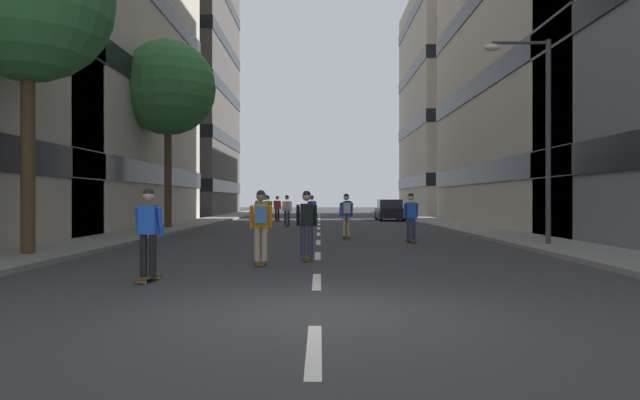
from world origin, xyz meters
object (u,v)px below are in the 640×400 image
Objects in this scene: skater_3 at (278,207)px; skater_9 at (347,213)px; skater_1 at (348,208)px; skater_7 at (412,215)px; skater_8 at (260,206)px; skater_4 at (149,230)px; parked_car_near at (390,211)px; skater_2 at (266,211)px; skater_6 at (313,208)px; streetlamp_right at (538,118)px; skater_10 at (308,222)px; street_tree_near at (169,88)px; skater_5 at (262,222)px; skater_0 at (269,208)px; skater_11 at (288,209)px.

skater_9 is at bearing -77.16° from skater_3.
skater_7 is (1.53, -15.74, 0.00)m from skater_1.
skater_3 is 1.00× the size of skater_8.
parked_car_near is at bearing 75.23° from skater_4.
skater_6 is at bearing 75.40° from skater_2.
skater_7 is 3.06m from skater_9.
skater_10 is (-7.25, -3.69, -3.15)m from streetlamp_right.
street_tree_near is at bearing -134.33° from parked_car_near.
skater_5 is (1.85, 2.79, 0.03)m from skater_4.
skater_2 is 1.00× the size of skater_3.
skater_5 and skater_10 have the same top height.
skater_9 is 1.00× the size of skater_10.
skater_8 is at bearing 115.45° from streetlamp_right.
street_tree_near is 5.30× the size of skater_0.
skater_8 is 1.00× the size of skater_10.
skater_11 is at bearing -133.31° from skater_1.
skater_6 is at bearing -124.99° from parked_car_near.
street_tree_near reaches higher than skater_5.
skater_3 is 20.62m from skater_7.
skater_3 is at bearing 102.84° from skater_9.
skater_10 is (-1.38, -8.01, -0.03)m from skater_9.
street_tree_near is at bearing 103.43° from skater_4.
streetlamp_right is 3.65× the size of skater_1.
parked_car_near is 11.92m from skater_11.
street_tree_near is (-12.71, -13.01, 6.45)m from parked_car_near.
skater_1 is 15.82m from skater_7.
skater_4 is at bearing -89.91° from skater_0.
skater_4 is 12.66m from skater_9.
skater_6 and skater_9 have the same top height.
skater_5 is (6.26, -15.68, -6.13)m from street_tree_near.
skater_10 is at bearing -95.44° from skater_1.
skater_9 is at bearing -92.85° from skater_1.
parked_car_near is 29.40m from skater_5.
parked_car_near is 2.47× the size of skater_1.
skater_6 is at bearing 83.28° from skater_4.
skater_4 reaches higher than parked_car_near.
skater_0 and skater_11 have the same top height.
skater_2 is 8.30m from skater_7.
skater_11 is at bearing -125.33° from parked_car_near.
skater_7 is 13.00m from skater_11.
skater_6 is (0.93, 20.80, 0.00)m from skater_5.
skater_11 is at bearing 29.44° from street_tree_near.
skater_8 is 10.07m from skater_11.
skater_0 and skater_2 have the same top height.
skater_10 is at bearing -79.64° from skater_2.
skater_2 is (-9.42, 8.18, -3.12)m from streetlamp_right.
street_tree_near is 10.64m from skater_0.
skater_2 is at bearing -104.60° from skater_6.
skater_0 is 1.00× the size of skater_7.
streetlamp_right reaches higher than skater_0.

